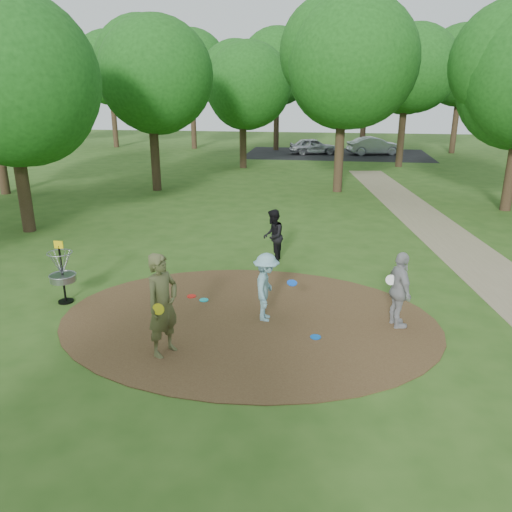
# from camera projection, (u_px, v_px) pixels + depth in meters

# --- Properties ---
(ground) EXTENTS (100.00, 100.00, 0.00)m
(ground) POSITION_uv_depth(u_px,v_px,m) (248.00, 320.00, 11.09)
(ground) COLOR #2D5119
(ground) RESTS_ON ground
(dirt_clearing) EXTENTS (8.40, 8.40, 0.02)m
(dirt_clearing) POSITION_uv_depth(u_px,v_px,m) (248.00, 319.00, 11.09)
(dirt_clearing) COLOR #47301C
(dirt_clearing) RESTS_ON ground
(parking_lot) EXTENTS (14.00, 8.00, 0.01)m
(parking_lot) POSITION_uv_depth(u_px,v_px,m) (337.00, 154.00, 38.91)
(parking_lot) COLOR black
(parking_lot) RESTS_ON ground
(player_observer_with_disc) EXTENTS (0.76, 0.88, 2.04)m
(player_observer_with_disc) POSITION_uv_depth(u_px,v_px,m) (163.00, 305.00, 9.37)
(player_observer_with_disc) COLOR brown
(player_observer_with_disc) RESTS_ON ground
(player_throwing_with_disc) EXTENTS (1.00, 1.00, 1.54)m
(player_throwing_with_disc) POSITION_uv_depth(u_px,v_px,m) (266.00, 287.00, 10.86)
(player_throwing_with_disc) COLOR #7FB2BD
(player_throwing_with_disc) RESTS_ON ground
(player_walking_with_disc) EXTENTS (0.60, 0.77, 1.58)m
(player_walking_with_disc) POSITION_uv_depth(u_px,v_px,m) (273.00, 236.00, 14.56)
(player_walking_with_disc) COLOR black
(player_walking_with_disc) RESTS_ON ground
(player_waiting_with_disc) EXTENTS (0.67, 1.06, 1.68)m
(player_waiting_with_disc) POSITION_uv_depth(u_px,v_px,m) (399.00, 290.00, 10.52)
(player_waiting_with_disc) COLOR #9B9B9E
(player_waiting_with_disc) RESTS_ON ground
(disc_ground_cyan) EXTENTS (0.22, 0.22, 0.02)m
(disc_ground_cyan) POSITION_uv_depth(u_px,v_px,m) (204.00, 300.00, 12.06)
(disc_ground_cyan) COLOR #18BBC3
(disc_ground_cyan) RESTS_ON dirt_clearing
(disc_ground_blue) EXTENTS (0.22, 0.22, 0.02)m
(disc_ground_blue) POSITION_uv_depth(u_px,v_px,m) (316.00, 337.00, 10.27)
(disc_ground_blue) COLOR blue
(disc_ground_blue) RESTS_ON dirt_clearing
(disc_ground_red) EXTENTS (0.22, 0.22, 0.02)m
(disc_ground_red) POSITION_uv_depth(u_px,v_px,m) (191.00, 296.00, 12.28)
(disc_ground_red) COLOR red
(disc_ground_red) RESTS_ON dirt_clearing
(car_left) EXTENTS (3.89, 2.32, 1.24)m
(car_left) POSITION_uv_depth(u_px,v_px,m) (313.00, 146.00, 38.64)
(car_left) COLOR #A9AAB1
(car_left) RESTS_ON ground
(car_right) EXTENTS (4.32, 2.40, 1.35)m
(car_right) POSITION_uv_depth(u_px,v_px,m) (375.00, 146.00, 38.23)
(car_right) COLOR #9B9EA2
(car_right) RESTS_ON ground
(disc_golf_basket) EXTENTS (0.63, 0.63, 1.54)m
(disc_golf_basket) POSITION_uv_depth(u_px,v_px,m) (62.00, 268.00, 11.74)
(disc_golf_basket) COLOR black
(disc_golf_basket) RESTS_ON ground
(tree_ring) EXTENTS (37.30, 45.25, 8.80)m
(tree_ring) POSITION_uv_depth(u_px,v_px,m) (333.00, 80.00, 16.63)
(tree_ring) COLOR #332316
(tree_ring) RESTS_ON ground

